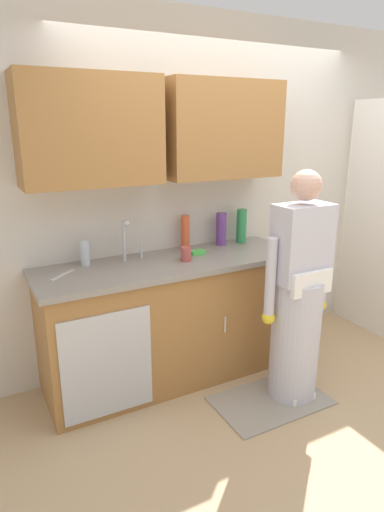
% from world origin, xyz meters
% --- Properties ---
extents(ground_plane, '(9.00, 9.00, 0.00)m').
position_xyz_m(ground_plane, '(0.00, 0.00, 0.00)').
color(ground_plane, tan).
extents(kitchen_wall_with_uppers, '(4.80, 0.44, 2.70)m').
position_xyz_m(kitchen_wall_with_uppers, '(-0.14, 0.99, 1.48)').
color(kitchen_wall_with_uppers, beige).
rests_on(kitchen_wall_with_uppers, ground).
extents(counter_cabinet, '(1.90, 0.62, 0.90)m').
position_xyz_m(counter_cabinet, '(-0.55, 0.70, 0.45)').
color(counter_cabinet, '#9E6B38').
rests_on(counter_cabinet, ground).
extents(countertop, '(1.96, 0.66, 0.04)m').
position_xyz_m(countertop, '(-0.55, 0.70, 0.92)').
color(countertop, gray).
rests_on(countertop, counter_cabinet).
extents(sink, '(0.50, 0.36, 0.35)m').
position_xyz_m(sink, '(-0.81, 0.71, 0.93)').
color(sink, '#B7BABF').
rests_on(sink, counter_cabinet).
extents(person_at_sink, '(0.55, 0.34, 1.62)m').
position_xyz_m(person_at_sink, '(0.10, 0.05, 0.69)').
color(person_at_sink, white).
rests_on(person_at_sink, ground).
extents(floor_mat, '(0.80, 0.50, 0.01)m').
position_xyz_m(floor_mat, '(-0.09, 0.05, 0.01)').
color(floor_mat, gray).
rests_on(floor_mat, ground).
extents(bottle_cleaner_spray, '(0.08, 0.08, 0.28)m').
position_xyz_m(bottle_cleaner_spray, '(0.19, 0.89, 1.08)').
color(bottle_cleaner_spray, '#2D8C4C').
rests_on(bottle_cleaner_spray, countertop).
extents(bottle_water_tall, '(0.07, 0.07, 0.27)m').
position_xyz_m(bottle_water_tall, '(-0.31, 0.92, 1.07)').
color(bottle_water_tall, '#E05933').
rests_on(bottle_water_tall, countertop).
extents(bottle_dish_liquid, '(0.06, 0.06, 0.18)m').
position_xyz_m(bottle_dish_liquid, '(-1.12, 0.88, 1.03)').
color(bottle_dish_liquid, silver).
rests_on(bottle_dish_liquid, countertop).
extents(bottle_water_short, '(0.08, 0.08, 0.26)m').
position_xyz_m(bottle_water_short, '(0.00, 0.90, 1.07)').
color(bottle_water_short, '#66388C').
rests_on(bottle_water_short, countertop).
extents(cup_by_sink, '(0.08, 0.08, 0.11)m').
position_xyz_m(cup_by_sink, '(-0.46, 0.64, 0.99)').
color(cup_by_sink, '#B24C47').
rests_on(cup_by_sink, countertop).
extents(knife_on_counter, '(0.20, 0.18, 0.01)m').
position_xyz_m(knife_on_counter, '(-1.31, 0.74, 0.94)').
color(knife_on_counter, silver).
rests_on(knife_on_counter, countertop).
extents(sponge, '(0.11, 0.07, 0.03)m').
position_xyz_m(sponge, '(-0.30, 0.75, 0.96)').
color(sponge, '#4CBF4C').
rests_on(sponge, countertop).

